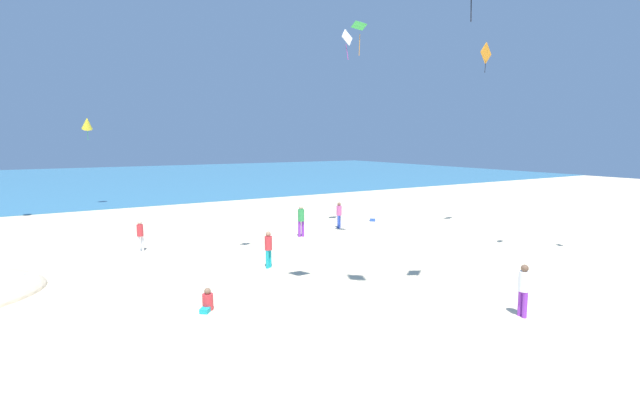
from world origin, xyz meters
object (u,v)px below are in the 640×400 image
cooler_box (373,219)px  person_1 (524,287)px  kite_green (360,25)px  beach_chair_mid_beach (30,281)px  person_0 (268,247)px  person_5 (339,213)px  person_4 (140,233)px  kite_yellow (87,123)px  person_3 (207,302)px  kite_white (347,38)px  person_2 (301,218)px  kite_orange (486,53)px

cooler_box → person_1: (-6.08, -15.11, 0.80)m
person_1 → kite_green: 14.05m
beach_chair_mid_beach → person_0: (8.37, -1.92, 0.59)m
person_0 → person_5: 9.09m
kite_green → person_4: bearing=155.7°
beach_chair_mid_beach → kite_yellow: (3.57, 21.19, 6.28)m
person_3 → person_5: (10.75, 8.87, 0.65)m
person_0 → kite_white: bearing=96.9°
cooler_box → person_2: person_2 is taller
beach_chair_mid_beach → person_4: person_4 is taller
kite_white → person_3: bearing=-142.7°
beach_chair_mid_beach → person_1: bearing=-172.6°
person_4 → kite_orange: kite_orange is taller
kite_orange → person_0: bearing=-176.1°
person_1 → kite_yellow: bearing=-62.9°
cooler_box → kite_orange: 11.93m
person_2 → kite_white: bearing=107.4°
beach_chair_mid_beach → person_2: 12.74m
person_4 → kite_green: bearing=52.4°
person_0 → kite_orange: 16.73m
kite_yellow → kite_orange: 29.24m
person_3 → person_4: size_ratio=0.47×
kite_yellow → kite_orange: (18.74, -22.17, 3.51)m
cooler_box → kite_white: kite_white is taller
beach_chair_mid_beach → cooler_box: beach_chair_mid_beach is taller
kite_green → person_1: bearing=-97.0°
cooler_box → kite_yellow: (-15.19, 16.66, 6.45)m
beach_chair_mid_beach → person_4: size_ratio=0.51×
person_1 → person_3: size_ratio=2.28×
person_5 → kite_yellow: size_ratio=0.83×
cooler_box → person_3: size_ratio=0.85×
person_2 → kite_white: 10.39m
person_1 → person_3: person_1 is taller
kite_yellow → person_4: bearing=-87.5°
person_1 → person_5: (2.87, 14.23, -0.02)m
beach_chair_mid_beach → kite_white: 19.08m
person_4 → person_2: bearing=69.1°
kite_orange → kite_green: bearing=176.9°
kite_white → kite_orange: (6.73, -3.97, -0.82)m
person_1 → kite_white: size_ratio=0.95×
person_1 → kite_white: bearing=-90.9°
person_4 → person_3: bearing=-10.4°
cooler_box → person_1: size_ratio=0.37×
person_5 → kite_orange: size_ratio=0.94×
person_5 → kite_orange: (6.76, -4.64, 9.18)m
beach_chair_mid_beach → kite_orange: kite_orange is taller
person_2 → person_5: 3.25m
cooler_box → person_3: bearing=-145.1°
person_5 → kite_green: 10.74m
cooler_box → person_0: (-10.39, -6.46, 0.76)m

